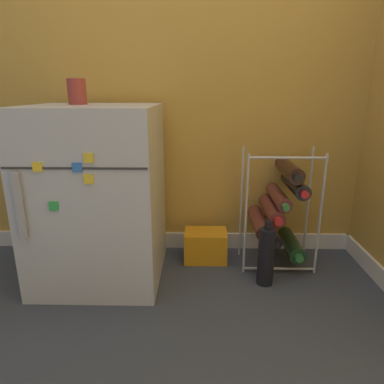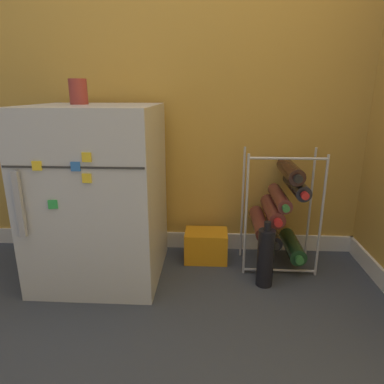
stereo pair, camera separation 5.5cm
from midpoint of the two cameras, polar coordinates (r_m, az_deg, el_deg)
The scene contains 7 objects.
ground_plane at distance 1.47m, azimuth 4.72°, elevation -19.96°, with size 14.00×14.00×0.00m, color #333842.
wall_back at distance 1.88m, azimuth 5.23°, elevation 27.69°, with size 6.65×0.07×2.50m.
mini_fridge at distance 1.66m, azimuth -14.35°, elevation -0.37°, with size 0.56×0.56×0.81m.
wine_rack at distance 1.77m, azimuth 15.32°, elevation -3.03°, with size 0.36×0.33×0.60m.
soda_box at distance 1.85m, azimuth 3.22°, elevation -8.91°, with size 0.22×0.16×0.16m.
fridge_top_cup at distance 1.66m, azimuth -17.49°, elevation 15.67°, with size 0.08×0.08×0.11m.
loose_bottle_floor at distance 1.64m, azimuth 13.11°, elevation -10.54°, with size 0.08×0.08×0.31m.
Camera 2 is at (-0.02, -1.18, 0.88)m, focal length 32.00 mm.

